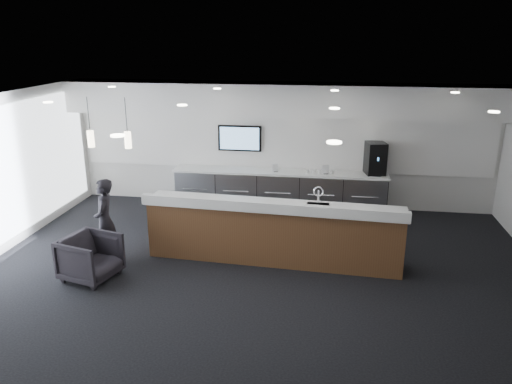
# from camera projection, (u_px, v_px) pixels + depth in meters

# --- Properties ---
(ground) EXTENTS (10.00, 10.00, 0.00)m
(ground) POSITION_uv_depth(u_px,v_px,m) (257.00, 278.00, 8.66)
(ground) COLOR black
(ground) RESTS_ON ground
(ceiling) EXTENTS (10.00, 8.00, 0.02)m
(ceiling) POSITION_uv_depth(u_px,v_px,m) (257.00, 105.00, 7.75)
(ceiling) COLOR black
(ceiling) RESTS_ON back_wall
(back_wall) EXTENTS (10.00, 0.02, 3.00)m
(back_wall) POSITION_uv_depth(u_px,v_px,m) (281.00, 145.00, 11.97)
(back_wall) COLOR silver
(back_wall) RESTS_ON ground
(soffit_bulkhead) EXTENTS (10.00, 0.90, 0.70)m
(soffit_bulkhead) POSITION_uv_depth(u_px,v_px,m) (280.00, 99.00, 11.20)
(soffit_bulkhead) COLOR white
(soffit_bulkhead) RESTS_ON back_wall
(alcove_panel) EXTENTS (9.80, 0.06, 1.40)m
(alcove_panel) POSITION_uv_depth(u_px,v_px,m) (281.00, 141.00, 11.91)
(alcove_panel) COLOR white
(alcove_panel) RESTS_ON back_wall
(back_credenza) EXTENTS (5.06, 0.66, 0.95)m
(back_credenza) POSITION_uv_depth(u_px,v_px,m) (279.00, 190.00, 11.95)
(back_credenza) COLOR gray
(back_credenza) RESTS_ON ground
(wall_tv) EXTENTS (1.05, 0.08, 0.62)m
(wall_tv) POSITION_uv_depth(u_px,v_px,m) (240.00, 138.00, 11.98)
(wall_tv) COLOR black
(wall_tv) RESTS_ON back_wall
(pendant_left) EXTENTS (0.12, 0.12, 0.30)m
(pendant_left) POSITION_uv_depth(u_px,v_px,m) (133.00, 137.00, 9.07)
(pendant_left) COLOR beige
(pendant_left) RESTS_ON ceiling
(pendant_right) EXTENTS (0.12, 0.12, 0.30)m
(pendant_right) POSITION_uv_depth(u_px,v_px,m) (97.00, 136.00, 9.17)
(pendant_right) COLOR beige
(pendant_right) RESTS_ON ceiling
(ceiling_can_lights) EXTENTS (7.00, 5.00, 0.02)m
(ceiling_can_lights) POSITION_uv_depth(u_px,v_px,m) (257.00, 107.00, 7.76)
(ceiling_can_lights) COLOR silver
(ceiling_can_lights) RESTS_ON ceiling
(service_counter) EXTENTS (4.77, 1.07, 1.49)m
(service_counter) POSITION_uv_depth(u_px,v_px,m) (273.00, 232.00, 9.17)
(service_counter) COLOR brown
(service_counter) RESTS_ON ground
(coffee_machine) EXTENTS (0.51, 0.59, 0.74)m
(coffee_machine) POSITION_uv_depth(u_px,v_px,m) (375.00, 158.00, 11.45)
(coffee_machine) COLOR black
(coffee_machine) RESTS_ON back_credenza
(info_sign_left) EXTENTS (0.14, 0.06, 0.19)m
(info_sign_left) POSITION_uv_depth(u_px,v_px,m) (275.00, 168.00, 11.70)
(info_sign_left) COLOR silver
(info_sign_left) RESTS_ON back_credenza
(info_sign_right) EXTENTS (0.16, 0.06, 0.22)m
(info_sign_right) POSITION_uv_depth(u_px,v_px,m) (325.00, 169.00, 11.51)
(info_sign_right) COLOR silver
(info_sign_right) RESTS_ON back_credenza
(armchair) EXTENTS (1.05, 1.03, 0.78)m
(armchair) POSITION_uv_depth(u_px,v_px,m) (91.00, 258.00, 8.55)
(armchair) COLOR black
(armchair) RESTS_ON ground
(lounge_guest) EXTENTS (0.51, 0.65, 1.56)m
(lounge_guest) POSITION_uv_depth(u_px,v_px,m) (105.00, 220.00, 9.16)
(lounge_guest) COLOR black
(lounge_guest) RESTS_ON ground
(cup_0) EXTENTS (0.09, 0.09, 0.09)m
(cup_0) POSITION_uv_depth(u_px,v_px,m) (332.00, 172.00, 11.53)
(cup_0) COLOR white
(cup_0) RESTS_ON back_credenza
(cup_1) EXTENTS (0.13, 0.13, 0.09)m
(cup_1) POSITION_uv_depth(u_px,v_px,m) (326.00, 172.00, 11.55)
(cup_1) COLOR white
(cup_1) RESTS_ON back_credenza
(cup_2) EXTENTS (0.11, 0.11, 0.09)m
(cup_2) POSITION_uv_depth(u_px,v_px,m) (319.00, 172.00, 11.57)
(cup_2) COLOR white
(cup_2) RESTS_ON back_credenza
(cup_3) EXTENTS (0.12, 0.12, 0.09)m
(cup_3) POSITION_uv_depth(u_px,v_px,m) (313.00, 171.00, 11.59)
(cup_3) COLOR white
(cup_3) RESTS_ON back_credenza
(cup_4) EXTENTS (0.13, 0.13, 0.09)m
(cup_4) POSITION_uv_depth(u_px,v_px,m) (307.00, 171.00, 11.61)
(cup_4) COLOR white
(cup_4) RESTS_ON back_credenza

